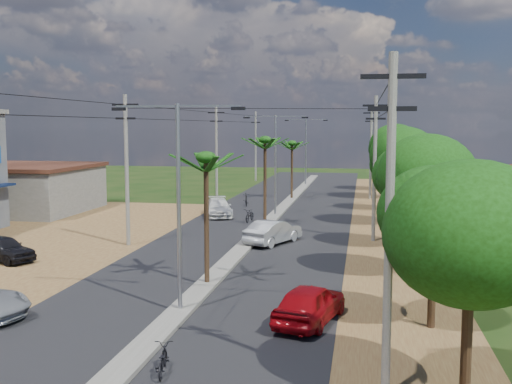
# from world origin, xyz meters

# --- Properties ---
(ground) EXTENTS (160.00, 160.00, 0.00)m
(ground) POSITION_xyz_m (0.00, 0.00, 0.00)
(ground) COLOR black
(ground) RESTS_ON ground
(road) EXTENTS (12.00, 110.00, 0.04)m
(road) POSITION_xyz_m (0.00, 15.00, 0.02)
(road) COLOR black
(road) RESTS_ON ground
(median) EXTENTS (1.00, 90.00, 0.18)m
(median) POSITION_xyz_m (0.00, 18.00, 0.09)
(median) COLOR #605E56
(median) RESTS_ON ground
(dirt_shoulder_east) EXTENTS (5.00, 90.00, 0.03)m
(dirt_shoulder_east) POSITION_xyz_m (8.50, 15.00, 0.01)
(dirt_shoulder_east) COLOR brown
(dirt_shoulder_east) RESTS_ON ground
(low_shed) EXTENTS (10.40, 10.40, 3.95)m
(low_shed) POSITION_xyz_m (-21.00, 24.00, 1.97)
(low_shed) COLOR #605E56
(low_shed) RESTS_ON ground
(tree_east_a) EXTENTS (4.40, 4.40, 6.37)m
(tree_east_a) POSITION_xyz_m (9.50, -6.00, 4.49)
(tree_east_a) COLOR black
(tree_east_a) RESTS_ON ground
(tree_east_b) EXTENTS (4.00, 4.00, 5.83)m
(tree_east_b) POSITION_xyz_m (9.30, 0.00, 4.11)
(tree_east_b) COLOR black
(tree_east_b) RESTS_ON ground
(tree_east_c) EXTENTS (4.60, 4.60, 6.83)m
(tree_east_c) POSITION_xyz_m (9.70, 7.00, 4.86)
(tree_east_c) COLOR black
(tree_east_c) RESTS_ON ground
(tree_east_d) EXTENTS (4.20, 4.20, 6.13)m
(tree_east_d) POSITION_xyz_m (9.40, 14.00, 4.34)
(tree_east_d) COLOR black
(tree_east_d) RESTS_ON ground
(tree_east_e) EXTENTS (4.80, 4.80, 7.14)m
(tree_east_e) POSITION_xyz_m (9.60, 22.00, 5.09)
(tree_east_e) COLOR black
(tree_east_e) RESTS_ON ground
(tree_east_f) EXTENTS (3.80, 3.80, 5.52)m
(tree_east_f) POSITION_xyz_m (9.20, 30.00, 3.89)
(tree_east_f) COLOR black
(tree_east_f) RESTS_ON ground
(tree_east_g) EXTENTS (5.00, 5.00, 7.38)m
(tree_east_g) POSITION_xyz_m (9.80, 38.00, 5.24)
(tree_east_g) COLOR black
(tree_east_g) RESTS_ON ground
(tree_east_h) EXTENTS (4.40, 4.40, 6.52)m
(tree_east_h) POSITION_xyz_m (9.50, 46.00, 4.64)
(tree_east_h) COLOR black
(tree_east_h) RESTS_ON ground
(palm_median_near) EXTENTS (2.00, 2.00, 6.15)m
(palm_median_near) POSITION_xyz_m (0.00, 4.00, 5.54)
(palm_median_near) COLOR black
(palm_median_near) RESTS_ON ground
(palm_median_mid) EXTENTS (2.00, 2.00, 6.55)m
(palm_median_mid) POSITION_xyz_m (0.00, 20.00, 5.90)
(palm_median_mid) COLOR black
(palm_median_mid) RESTS_ON ground
(palm_median_far) EXTENTS (2.00, 2.00, 5.85)m
(palm_median_far) POSITION_xyz_m (0.00, 36.00, 5.26)
(palm_median_far) COLOR black
(palm_median_far) RESTS_ON ground
(streetlight_near) EXTENTS (5.10, 0.18, 8.00)m
(streetlight_near) POSITION_xyz_m (0.00, 0.00, 4.79)
(streetlight_near) COLOR gray
(streetlight_near) RESTS_ON ground
(streetlight_mid) EXTENTS (5.10, 0.18, 8.00)m
(streetlight_mid) POSITION_xyz_m (0.00, 25.00, 4.79)
(streetlight_mid) COLOR gray
(streetlight_mid) RESTS_ON ground
(streetlight_far) EXTENTS (5.10, 0.18, 8.00)m
(streetlight_far) POSITION_xyz_m (0.00, 50.00, 4.79)
(streetlight_far) COLOR gray
(streetlight_far) RESTS_ON ground
(utility_pole_w_b) EXTENTS (1.60, 0.24, 9.00)m
(utility_pole_w_b) POSITION_xyz_m (-7.00, 12.00, 4.76)
(utility_pole_w_b) COLOR #605E56
(utility_pole_w_b) RESTS_ON ground
(utility_pole_w_c) EXTENTS (1.60, 0.24, 9.00)m
(utility_pole_w_c) POSITION_xyz_m (-7.00, 34.00, 4.76)
(utility_pole_w_c) COLOR #605E56
(utility_pole_w_c) RESTS_ON ground
(utility_pole_w_d) EXTENTS (1.60, 0.24, 9.00)m
(utility_pole_w_d) POSITION_xyz_m (-7.00, 55.00, 4.76)
(utility_pole_w_d) COLOR #605E56
(utility_pole_w_d) RESTS_ON ground
(utility_pole_e_a) EXTENTS (1.60, 0.24, 9.00)m
(utility_pole_e_a) POSITION_xyz_m (7.50, -6.00, 4.76)
(utility_pole_e_a) COLOR #605E56
(utility_pole_e_a) RESTS_ON ground
(utility_pole_e_b) EXTENTS (1.60, 0.24, 9.00)m
(utility_pole_e_b) POSITION_xyz_m (7.50, 16.00, 4.76)
(utility_pole_e_b) COLOR #605E56
(utility_pole_e_b) RESTS_ON ground
(utility_pole_e_c) EXTENTS (1.60, 0.24, 9.00)m
(utility_pole_e_c) POSITION_xyz_m (7.50, 38.00, 4.76)
(utility_pole_e_c) COLOR #605E56
(utility_pole_e_c) RESTS_ON ground
(car_red_near) EXTENTS (2.71, 4.53, 1.45)m
(car_red_near) POSITION_xyz_m (5.00, -0.30, 0.72)
(car_red_near) COLOR maroon
(car_red_near) RESTS_ON ground
(car_silver_mid) EXTENTS (3.22, 4.67, 1.46)m
(car_silver_mid) POSITION_xyz_m (1.50, 13.97, 0.73)
(car_silver_mid) COLOR gray
(car_silver_mid) RESTS_ON ground
(car_white_far) EXTENTS (3.42, 5.16, 1.39)m
(car_white_far) POSITION_xyz_m (-4.44, 24.17, 0.69)
(car_white_far) COLOR silver
(car_white_far) RESTS_ON ground
(car_parked_dark) EXTENTS (4.27, 2.95, 1.35)m
(car_parked_dark) POSITION_xyz_m (-11.89, 6.80, 0.67)
(car_parked_dark) COLOR black
(car_parked_dark) RESTS_ON ground
(moto_rider_east) EXTENTS (0.85, 1.63, 0.82)m
(moto_rider_east) POSITION_xyz_m (1.20, -5.54, 0.41)
(moto_rider_east) COLOR black
(moto_rider_east) RESTS_ON ground
(moto_rider_west_a) EXTENTS (0.82, 1.91, 0.97)m
(moto_rider_west_a) POSITION_xyz_m (-1.47, 22.00, 0.49)
(moto_rider_west_a) COLOR black
(moto_rider_west_a) RESTS_ON ground
(moto_rider_west_b) EXTENTS (0.95, 1.93, 1.12)m
(moto_rider_west_b) POSITION_xyz_m (-3.45, 30.59, 0.56)
(moto_rider_west_b) COLOR black
(moto_rider_west_b) RESTS_ON ground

